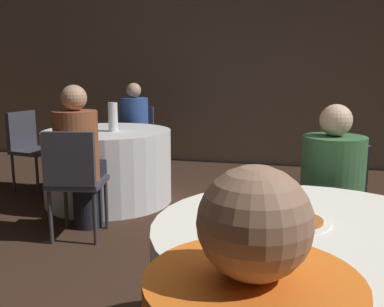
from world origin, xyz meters
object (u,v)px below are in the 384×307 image
Objects in this scene: chair_near_north at (332,202)px; soda_can_blue at (275,253)px; person_floral_shirt at (80,160)px; table_far at (108,166)px; bottle_far at (113,117)px; person_blue_shirt at (133,132)px; person_green_jacket at (330,201)px; chair_far_west at (29,143)px; chair_far_south at (74,174)px; chair_far_north at (137,135)px; pizza_plate_near at (298,221)px.

soda_can_blue is at bearing 87.57° from chair_near_north.
person_floral_shirt is 2.43m from soda_can_blue.
chair_near_north is at bearing 78.80° from soda_can_blue.
chair_near_north reaches higher than table_far.
person_floral_shirt is 0.86m from bottle_far.
person_blue_shirt is 4.01m from soda_can_blue.
bottle_far is (-1.91, 1.40, 0.29)m from person_green_jacket.
person_green_jacket is at bearing 72.29° from chair_far_west.
chair_far_south is 1.00× the size of chair_far_west.
chair_far_west is at bearing -17.26° from chair_near_north.
person_floral_shirt reaches higher than chair_far_north.
table_far is 0.51m from bottle_far.
soda_can_blue is at bearing -57.08° from table_far.
person_blue_shirt is at bearing 87.34° from chair_far_south.
person_floral_shirt is at bearing 90.00° from chair_far_south.
pizza_plate_near is at bearing -47.66° from chair_far_south.
chair_near_north is at bearing 127.66° from chair_far_north.
table_far is 3.24m from soda_can_blue.
table_far is at bearing 128.77° from pizza_plate_near.
person_green_jacket is (2.08, -2.48, 0.05)m from chair_far_north.
chair_far_south is at bearing -79.66° from table_far.
bottle_far is at bearing -23.90° from chair_near_north.
table_far is 4.51× the size of bottle_far.
chair_far_west is (-0.94, -0.84, 0.00)m from chair_far_north.
soda_can_blue is at bearing -57.44° from chair_far_south.
chair_far_south is 1.00× the size of chair_far_north.
bottle_far reaches higher than table_far.
soda_can_blue is 0.44× the size of bottle_far.
table_far is 2.41m from chair_near_north.
pizza_plate_near is at bearing 86.63° from chair_near_north.
chair_far_south and chair_far_west have the same top height.
person_green_jacket reaches higher than chair_near_north.
chair_far_west is 1.17m from person_blue_shirt.
pizza_plate_near is 1.96× the size of soda_can_blue.
chair_near_north is at bearing 74.80° from chair_far_west.
table_far is at bearing 90.00° from chair_far_north.
chair_far_north is 1.26m from chair_far_west.
person_green_jacket reaches higher than chair_far_north.
chair_far_north is (-0.27, 2.05, 0.00)m from chair_far_south.
person_blue_shirt reaches higher than pizza_plate_near.
chair_far_west is 7.07× the size of soda_can_blue.
chair_near_north is at bearing -32.52° from table_far.
chair_far_west is at bearing 133.70° from soda_can_blue.
chair_far_north is 3.81m from pizza_plate_near.
table_far is at bearing 90.00° from person_blue_shirt.
chair_far_south is at bearing 93.14° from person_blue_shirt.
pizza_plate_near is at bearing 85.99° from person_green_jacket.
chair_far_north and chair_far_west have the same top height.
chair_far_north reaches higher than pizza_plate_near.
pizza_plate_near is 0.86× the size of bottle_far.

